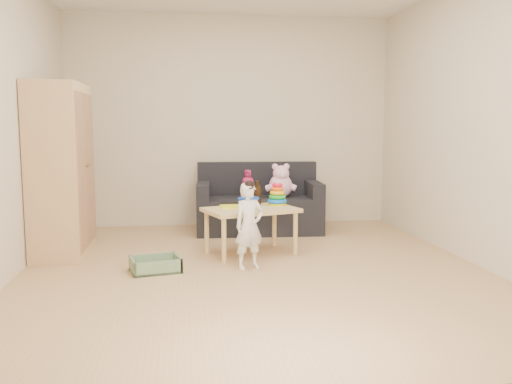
{
  "coord_description": "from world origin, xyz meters",
  "views": [
    {
      "loc": [
        -0.6,
        -4.56,
        1.24
      ],
      "look_at": [
        0.05,
        0.25,
        0.65
      ],
      "focal_mm": 38.0,
      "sensor_mm": 36.0,
      "label": 1
    }
  ],
  "objects": [
    {
      "name": "room",
      "position": [
        0.0,
        0.0,
        1.3
      ],
      "size": [
        4.5,
        4.5,
        4.5
      ],
      "color": "tan",
      "rests_on": "ground"
    },
    {
      "name": "wardrobe",
      "position": [
        -1.76,
        0.82,
        0.82
      ],
      "size": [
        0.46,
        0.91,
        1.64
      ],
      "primitive_type": "cube",
      "color": "#DDB879",
      "rests_on": "ground"
    },
    {
      "name": "sofa",
      "position": [
        0.28,
        1.69,
        0.2
      ],
      "size": [
        1.48,
        0.8,
        0.41
      ],
      "primitive_type": "cube",
      "rotation": [
        0.0,
        0.0,
        -0.06
      ],
      "color": "black",
      "rests_on": "ground"
    },
    {
      "name": "play_table",
      "position": [
        0.04,
        0.59,
        0.23
      ],
      "size": [
        0.99,
        0.79,
        0.45
      ],
      "primitive_type": "cube",
      "rotation": [
        0.0,
        0.0,
        0.32
      ],
      "color": "#E8C77F",
      "rests_on": "ground"
    },
    {
      "name": "storage_bin",
      "position": [
        -0.85,
        0.06,
        0.06
      ],
      "size": [
        0.47,
        0.39,
        0.12
      ],
      "primitive_type": null,
      "rotation": [
        0.0,
        0.0,
        0.23
      ],
      "color": "#678862",
      "rests_on": "ground"
    },
    {
      "name": "toddler",
      "position": [
        -0.04,
        0.06,
        0.37
      ],
      "size": [
        0.32,
        0.26,
        0.73
      ],
      "primitive_type": "imported",
      "rotation": [
        0.0,
        0.0,
        0.35
      ],
      "color": "white",
      "rests_on": "ground"
    },
    {
      "name": "pink_bear",
      "position": [
        0.53,
        1.66,
        0.57
      ],
      "size": [
        0.37,
        0.34,
        0.34
      ],
      "primitive_type": null,
      "rotation": [
        0.0,
        0.0,
        -0.38
      ],
      "color": "#FFBBDF",
      "rests_on": "sofa"
    },
    {
      "name": "doll",
      "position": [
        0.14,
        1.64,
        0.57
      ],
      "size": [
        0.2,
        0.17,
        0.33
      ],
      "primitive_type": "imported",
      "rotation": [
        0.0,
        0.0,
        -0.4
      ],
      "color": "#B72260",
      "rests_on": "sofa"
    },
    {
      "name": "ring_stacker",
      "position": [
        0.33,
        0.75,
        0.54
      ],
      "size": [
        0.2,
        0.2,
        0.22
      ],
      "color": "#CCC60A",
      "rests_on": "play_table"
    },
    {
      "name": "brown_bottle",
      "position": [
        0.14,
        0.83,
        0.56
      ],
      "size": [
        0.08,
        0.08,
        0.24
      ],
      "color": "black",
      "rests_on": "play_table"
    },
    {
      "name": "blue_plush",
      "position": [
        0.04,
        0.72,
        0.56
      ],
      "size": [
        0.2,
        0.18,
        0.21
      ],
      "primitive_type": null,
      "rotation": [
        0.0,
        0.0,
        0.28
      ],
      "color": "#1B4DFB",
      "rests_on": "play_table"
    },
    {
      "name": "wooden_figure",
      "position": [
        0.0,
        0.53,
        0.51
      ],
      "size": [
        0.06,
        0.06,
        0.12
      ],
      "primitive_type": null,
      "rotation": [
        0.0,
        0.0,
        0.59
      ],
      "color": "brown",
      "rests_on": "play_table"
    },
    {
      "name": "yellow_book",
      "position": [
        -0.14,
        0.67,
        0.46
      ],
      "size": [
        0.21,
        0.21,
        0.01
      ],
      "primitive_type": "cube",
      "rotation": [
        0.0,
        0.0,
        0.08
      ],
      "color": "#F5FF1A",
      "rests_on": "play_table"
    }
  ]
}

